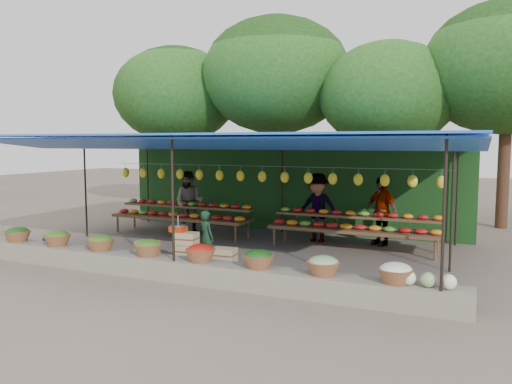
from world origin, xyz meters
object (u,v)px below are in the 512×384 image
at_px(blue_crate_front, 67,253).
at_px(crate_counter, 186,254).
at_px(weighing_scale, 178,228).
at_px(vendor_seated, 206,237).
at_px(blue_crate_back, 54,243).

bearing_deg(blue_crate_front, crate_counter, -14.16).
bearing_deg(weighing_scale, vendor_seated, 52.48).
height_order(crate_counter, blue_crate_front, crate_counter).
distance_m(crate_counter, vendor_seated, 0.62).
relative_size(blue_crate_front, blue_crate_back, 1.16).
height_order(weighing_scale, blue_crate_front, weighing_scale).
xyz_separation_m(crate_counter, vendor_seated, (0.22, 0.50, 0.28)).
bearing_deg(vendor_seated, weighing_scale, 76.00).
bearing_deg(blue_crate_front, blue_crate_back, 125.18).
bearing_deg(blue_crate_front, vendor_seated, -5.83).
height_order(blue_crate_front, blue_crate_back, blue_crate_front).
relative_size(weighing_scale, blue_crate_back, 0.79).
xyz_separation_m(weighing_scale, vendor_seated, (0.39, 0.50, -0.26)).
relative_size(crate_counter, blue_crate_back, 5.36).
bearing_deg(vendor_seated, crate_counter, 90.33).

